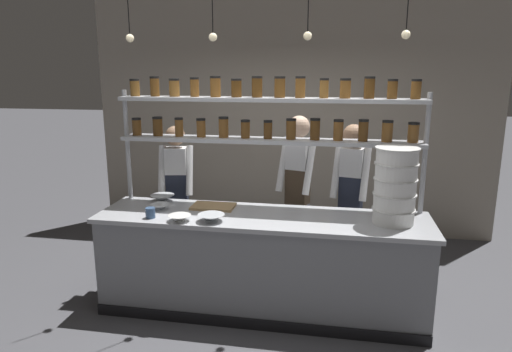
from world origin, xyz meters
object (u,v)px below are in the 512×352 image
prep_bowl_center_front (211,218)px  serving_cup_front (150,213)px  container_stack (395,186)px  spice_shelf_unit (269,121)px  chef_center (298,187)px  prep_bowl_center_back (160,207)px  chef_right (351,194)px  chef_left (177,191)px  prep_bowl_near_left (162,198)px  prep_bowl_near_right (180,218)px  cutting_board (213,206)px

prep_bowl_center_front → serving_cup_front: bearing=180.0°
prep_bowl_center_front → container_stack: bearing=8.7°
spice_shelf_unit → prep_bowl_center_front: spice_shelf_unit is taller
chef_center → prep_bowl_center_back: (-1.23, -0.68, -0.08)m
prep_bowl_center_back → serving_cup_front: serving_cup_front is taller
serving_cup_front → spice_shelf_unit: bearing=30.5°
chef_right → spice_shelf_unit: bearing=-141.7°
chef_left → prep_bowl_near_left: size_ratio=6.87×
chef_left → prep_bowl_center_back: size_ratio=8.63×
chef_left → prep_bowl_center_front: bearing=-65.8°
spice_shelf_unit → container_stack: spice_shelf_unit is taller
prep_bowl_near_right → prep_bowl_near_left: bearing=124.1°
spice_shelf_unit → cutting_board: spice_shelf_unit is taller
chef_left → prep_bowl_center_front: (0.62, -0.87, 0.02)m
chef_left → chef_center: size_ratio=0.93×
cutting_board → spice_shelf_unit: bearing=19.2°
cutting_board → prep_bowl_near_right: size_ratio=2.01×
chef_left → cutting_board: (0.53, -0.48, -0.00)m
prep_bowl_near_left → prep_bowl_near_right: 0.67m
cutting_board → container_stack: bearing=-5.6°
container_stack → prep_bowl_center_back: (-2.10, 0.01, -0.30)m
chef_right → prep_bowl_center_front: (-1.20, -0.94, -0.02)m
spice_shelf_unit → prep_bowl_near_left: 1.32m
chef_center → container_stack: chef_center is taller
container_stack → cutting_board: container_stack is taller
chef_center → cutting_board: 0.93m
chef_right → prep_bowl_center_back: 1.90m
chef_left → chef_right: size_ratio=0.97×
spice_shelf_unit → chef_center: (0.25, 0.36, -0.71)m
chef_left → container_stack: size_ratio=2.49×
container_stack → prep_bowl_near_left: bearing=172.7°
prep_bowl_near_right → prep_bowl_center_front: bearing=8.1°
container_stack → prep_bowl_near_left: container_stack is taller
prep_bowl_near_left → container_stack: bearing=-7.3°
prep_bowl_center_back → serving_cup_front: 0.25m
chef_left → serving_cup_front: size_ratio=17.56×
prep_bowl_near_left → chef_center: bearing=17.5°
spice_shelf_unit → chef_right: (0.79, 0.36, -0.77)m
prep_bowl_center_front → prep_bowl_near_right: (-0.27, -0.04, -0.00)m
chef_right → prep_bowl_center_back: (-1.77, -0.69, -0.02)m
spice_shelf_unit → container_stack: (1.13, -0.34, -0.49)m
chef_center → prep_bowl_center_front: size_ratio=7.51×
chef_left → prep_bowl_near_right: bearing=-80.2°
prep_bowl_center_back → cutting_board: bearing=17.1°
cutting_board → prep_bowl_center_back: prep_bowl_center_back is taller
spice_shelf_unit → chef_right: spice_shelf_unit is taller
prep_bowl_center_front → prep_bowl_center_back: size_ratio=1.24×
spice_shelf_unit → cutting_board: bearing=-160.8°
prep_bowl_center_front → prep_bowl_center_back: (-0.57, 0.25, -0.01)m
chef_center → chef_right: (0.54, 0.01, -0.05)m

